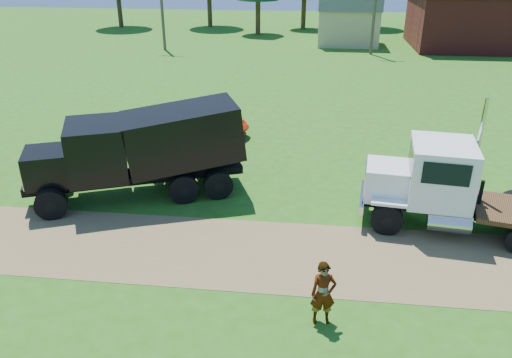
# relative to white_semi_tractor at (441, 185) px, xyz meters

# --- Properties ---
(ground) EXTENTS (140.00, 140.00, 0.00)m
(ground) POSITION_rel_white_semi_tractor_xyz_m (-5.38, -2.64, -1.58)
(ground) COLOR #2C5512
(ground) RESTS_ON ground
(dirt_track) EXTENTS (120.00, 4.20, 0.01)m
(dirt_track) POSITION_rel_white_semi_tractor_xyz_m (-5.38, -2.64, -1.57)
(dirt_track) COLOR brown
(dirt_track) RESTS_ON ground
(white_semi_tractor) EXTENTS (7.80, 3.34, 4.62)m
(white_semi_tractor) POSITION_rel_white_semi_tractor_xyz_m (0.00, 0.00, 0.00)
(white_semi_tractor) COLOR black
(white_semi_tractor) RESTS_ON ground
(black_dump_truck) EXTENTS (8.55, 5.37, 3.68)m
(black_dump_truck) POSITION_rel_white_semi_tractor_xyz_m (-11.12, 1.19, 0.44)
(black_dump_truck) COLOR black
(black_dump_truck) RESTS_ON ground
(orange_pickup) EXTENTS (5.95, 4.50, 1.50)m
(orange_pickup) POSITION_rel_white_semi_tractor_xyz_m (-10.54, 8.65, -0.83)
(orange_pickup) COLOR red
(orange_pickup) RESTS_ON ground
(spectator_a) EXTENTS (0.73, 0.54, 1.85)m
(spectator_a) POSITION_rel_white_semi_tractor_xyz_m (-4.11, -5.71, -0.66)
(spectator_a) COLOR #999999
(spectator_a) RESTS_ON ground
(spectator_b) EXTENTS (1.20, 1.11, 1.98)m
(spectator_b) POSITION_rel_white_semi_tractor_xyz_m (-11.36, 2.91, -0.59)
(spectator_b) COLOR #999999
(spectator_b) RESTS_ON ground
(brick_building) EXTENTS (15.40, 10.40, 5.30)m
(brick_building) POSITION_rel_white_semi_tractor_xyz_m (12.62, 37.36, 1.08)
(brick_building) COLOR maroon
(brick_building) RESTS_ON ground
(tan_shed) EXTENTS (6.20, 5.40, 4.70)m
(tan_shed) POSITION_rel_white_semi_tractor_xyz_m (-1.38, 37.36, 0.84)
(tan_shed) COLOR tan
(tan_shed) RESTS_ON ground
(utility_poles) EXTENTS (42.20, 0.28, 9.00)m
(utility_poles) POSITION_rel_white_semi_tractor_xyz_m (0.62, 32.36, 3.13)
(utility_poles) COLOR brown
(utility_poles) RESTS_ON ground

